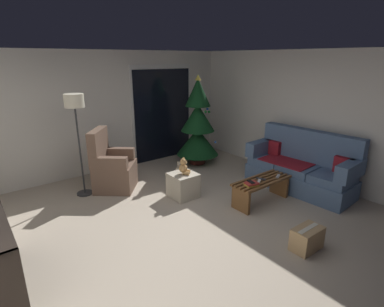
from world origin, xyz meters
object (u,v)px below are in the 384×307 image
couch (301,168)px  armchair (112,168)px  book_stack (252,184)px  teddy_bear_honey (184,167)px  remote_white (259,181)px  coffee_table (261,187)px  remote_silver (278,176)px  floor_lamp (75,111)px  cell_phone (251,182)px  cardboard_box_taped_mid_floor (307,238)px  teddy_bear_cream_by_tree (180,168)px  remote_graphite (261,179)px  christmas_tree (198,126)px  ottoman (183,185)px

couch → armchair: size_ratio=1.75×
book_stack → teddy_bear_honey: size_ratio=0.82×
remote_white → coffee_table: bearing=-107.1°
remote_silver → floor_lamp: bearing=-156.3°
remote_white → teddy_bear_honey: size_ratio=0.55×
cell_phone → armchair: bearing=139.2°
remote_silver → cardboard_box_taped_mid_floor: (-0.87, -1.12, -0.28)m
book_stack → teddy_bear_cream_by_tree: book_stack is taller
remote_white → teddy_bear_cream_by_tree: 1.98m
cell_phone → armchair: (-1.40, 2.12, -0.08)m
remote_white → teddy_bear_cream_by_tree: bearing=-26.9°
remote_silver → cell_phone: bearing=-118.3°
remote_graphite → christmas_tree: (0.42, 2.19, 0.46)m
remote_graphite → book_stack: bearing=-5.9°
remote_silver → book_stack: 0.64m
remote_silver → cell_phone: (-0.64, 0.04, 0.05)m
couch → remote_silver: (-0.73, -0.02, 0.03)m
teddy_bear_honey → teddy_bear_cream_by_tree: size_ratio=1.00×
couch → cardboard_box_taped_mid_floor: (-1.60, -1.15, -0.25)m
book_stack → floor_lamp: (-1.91, 2.23, 1.06)m
armchair → cardboard_box_taped_mid_floor: (1.16, -3.29, -0.25)m
teddy_bear_honey → christmas_tree: bearing=43.3°
remote_white → book_stack: (-0.21, -0.03, 0.02)m
cell_phone → floor_lamp: floor_lamp is taller
coffee_table → remote_white: (-0.11, -0.03, 0.15)m
ottoman → armchair: bearing=127.2°
remote_graphite → teddy_bear_cream_by_tree: remote_graphite is taller
ottoman → remote_graphite: bearing=-47.5°
couch → remote_white: (-1.15, 0.03, 0.03)m
remote_white → teddy_bear_cream_by_tree: size_ratio=0.55×
cell_phone → teddy_bear_cream_by_tree: bearing=105.3°
remote_white → christmas_tree: christmas_tree is taller
coffee_table → remote_silver: 0.36m
remote_graphite → teddy_bear_cream_by_tree: 1.95m
teddy_bear_honey → cardboard_box_taped_mid_floor: bearing=-81.4°
teddy_bear_cream_by_tree → cardboard_box_taped_mid_floor: cardboard_box_taped_mid_floor is taller
book_stack → cell_phone: (-0.00, 0.01, 0.03)m
remote_graphite → floor_lamp: 3.28m
floor_lamp → ottoman: size_ratio=4.05×
remote_graphite → christmas_tree: christmas_tree is taller
armchair → teddy_bear_honey: armchair is taller
book_stack → cardboard_box_taped_mid_floor: 1.21m
floor_lamp → teddy_bear_honey: size_ratio=6.25×
remote_graphite → ottoman: bearing=-66.7°
coffee_table → teddy_bear_honey: (-0.89, 0.98, 0.28)m
remote_silver → teddy_bear_cream_by_tree: size_ratio=0.55×
christmas_tree → teddy_bear_honey: bearing=-136.7°
cell_phone → ottoman: 1.21m
armchair → cardboard_box_taped_mid_floor: size_ratio=2.70×
remote_silver → christmas_tree: bearing=152.8°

